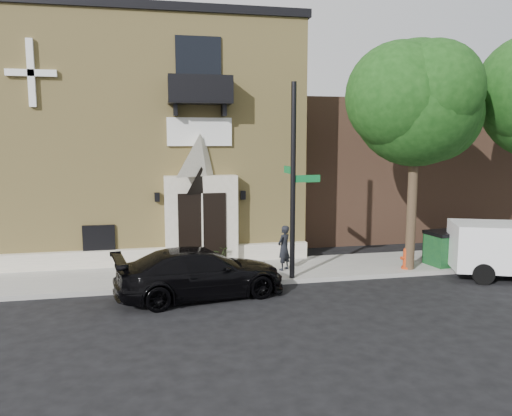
{
  "coord_description": "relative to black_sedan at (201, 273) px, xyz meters",
  "views": [
    {
      "loc": [
        -2.68,
        -15.05,
        4.65
      ],
      "look_at": [
        0.86,
        2.0,
        2.23
      ],
      "focal_mm": 35.0,
      "sensor_mm": 36.0,
      "label": 1
    }
  ],
  "objects": [
    {
      "name": "pedestrian_near",
      "position": [
        3.05,
        1.91,
        0.2
      ],
      "size": [
        0.68,
        0.65,
        1.56
      ],
      "primitive_type": "imported",
      "rotation": [
        0.0,
        0.0,
        3.83
      ],
      "color": "black",
      "rests_on": "sidewalk"
    },
    {
      "name": "street_tree_left",
      "position": [
        7.4,
        1.03,
        5.14
      ],
      "size": [
        4.97,
        4.38,
        7.77
      ],
      "color": "#38281C",
      "rests_on": "sidewalk"
    },
    {
      "name": "sidewalk",
      "position": [
        2.37,
        2.19,
        -0.65
      ],
      "size": [
        42.0,
        3.0,
        0.15
      ],
      "primitive_type": "cube",
      "color": "gray",
      "rests_on": "ground"
    },
    {
      "name": "neighbour_building",
      "position": [
        13.37,
        9.69,
        2.47
      ],
      "size": [
        18.0,
        8.0,
        6.4
      ],
      "primitive_type": "cube",
      "color": "brown",
      "rests_on": "ground"
    },
    {
      "name": "dumpster",
      "position": [
        9.24,
        1.48,
        0.04
      ],
      "size": [
        2.0,
        1.32,
        1.22
      ],
      "rotation": [
        0.0,
        0.0,
        0.15
      ],
      "color": "#103B1E",
      "rests_on": "sidewalk"
    },
    {
      "name": "street_sign",
      "position": [
        3.08,
        0.91,
        2.57
      ],
      "size": [
        1.0,
        1.0,
        6.26
      ],
      "rotation": [
        0.0,
        0.0,
        0.04
      ],
      "color": "black",
      "rests_on": "sidewalk"
    },
    {
      "name": "church",
      "position": [
        -1.61,
        8.64,
        3.91
      ],
      "size": [
        12.2,
        11.01,
        9.3
      ],
      "color": "tan",
      "rests_on": "ground"
    },
    {
      "name": "black_sedan",
      "position": [
        0.0,
        0.0,
        0.0
      ],
      "size": [
        5.3,
        2.87,
        1.46
      ],
      "primitive_type": "imported",
      "rotation": [
        0.0,
        0.0,
        1.74
      ],
      "color": "black",
      "rests_on": "ground"
    },
    {
      "name": "ground",
      "position": [
        1.37,
        0.69,
        -0.73
      ],
      "size": [
        120.0,
        120.0,
        0.0
      ],
      "primitive_type": "plane",
      "color": "black",
      "rests_on": "ground"
    },
    {
      "name": "planter",
      "position": [
        1.06,
        3.17,
        -0.25
      ],
      "size": [
        0.68,
        0.62,
        0.65
      ],
      "primitive_type": "imported",
      "rotation": [
        0.0,
        0.0,
        -0.22
      ],
      "color": "#3F6729",
      "rests_on": "sidewalk"
    },
    {
      "name": "fire_hydrant",
      "position": [
        7.3,
        1.19,
        -0.2
      ],
      "size": [
        0.43,
        0.35,
        0.76
      ],
      "color": "#B23512",
      "rests_on": "sidewalk"
    }
  ]
}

